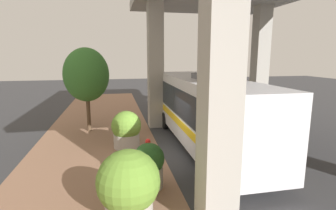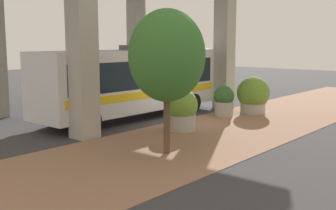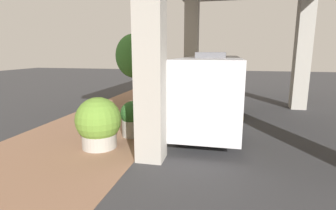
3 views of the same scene
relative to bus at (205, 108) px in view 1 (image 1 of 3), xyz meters
name	(u,v)px [view 1 (image 1 of 3)]	position (x,y,z in m)	size (l,w,h in m)	color
ground_plane	(163,155)	(-2.20, -0.64, -1.96)	(80.00, 80.00, 0.00)	#38383A
sidewalk_strip	(94,160)	(-5.20, -0.64, -1.95)	(6.00, 40.00, 0.02)	#936B51
bus	(205,108)	(0.00, 0.00, 0.00)	(2.73, 10.47, 3.61)	silver
fire_hydrant	(148,149)	(-2.91, -1.04, -1.48)	(0.49, 0.24, 0.95)	red
planter_front	(149,165)	(-3.18, -3.39, -1.16)	(1.05, 1.05, 1.56)	#ADA89E
planter_middle	(127,130)	(-3.71, 0.75, -1.07)	(1.43, 1.43, 1.81)	#ADA89E
planter_back	(129,186)	(-3.94, -5.02, -0.99)	(1.72, 1.72, 1.97)	#ADA89E
street_tree_near	(86,75)	(-5.74, 4.05, 1.36)	(2.56, 2.56, 4.87)	brown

